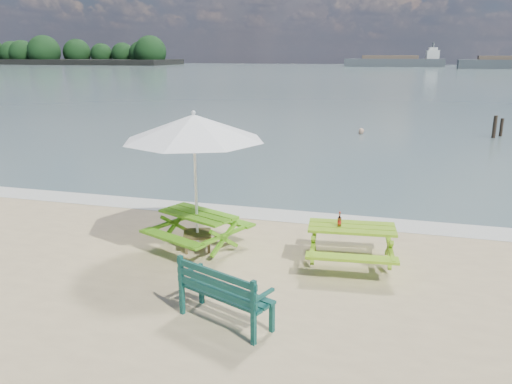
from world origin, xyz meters
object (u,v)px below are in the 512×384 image
(patio_umbrella, at_px, (194,127))
(side_table, at_px, (198,240))
(picnic_table_left, at_px, (199,231))
(swimmer, at_px, (360,144))
(picnic_table_right, at_px, (351,246))
(park_bench, at_px, (226,305))
(beer_bottle, at_px, (339,222))

(patio_umbrella, bearing_deg, side_table, 0.00)
(picnic_table_left, xyz_separation_m, patio_umbrella, (-0.00, -0.06, 2.04))
(picnic_table_left, bearing_deg, swimmer, 82.07)
(picnic_table_right, bearing_deg, swimmer, 92.96)
(picnic_table_left, bearing_deg, patio_umbrella, -92.72)
(swimmer, bearing_deg, park_bench, -92.37)
(swimmer, bearing_deg, beer_bottle, -87.86)
(picnic_table_right, distance_m, park_bench, 2.95)
(picnic_table_left, distance_m, picnic_table_right, 2.94)
(picnic_table_left, xyz_separation_m, park_bench, (1.40, -2.52, -0.08))
(swimmer, bearing_deg, picnic_table_right, -87.04)
(beer_bottle, bearing_deg, swimmer, 92.14)
(park_bench, xyz_separation_m, swimmer, (0.74, 17.92, -0.78))
(patio_umbrella, distance_m, swimmer, 15.87)
(picnic_table_left, relative_size, swimmer, 1.37)
(picnic_table_right, height_order, patio_umbrella, patio_umbrella)
(beer_bottle, bearing_deg, park_bench, -118.20)
(beer_bottle, xyz_separation_m, swimmer, (-0.58, 15.46, -1.32))
(patio_umbrella, bearing_deg, swimmer, 82.09)
(side_table, distance_m, beer_bottle, 2.80)
(picnic_table_left, xyz_separation_m, side_table, (-0.00, -0.06, -0.17))
(picnic_table_right, relative_size, beer_bottle, 6.96)
(park_bench, xyz_separation_m, beer_bottle, (1.32, 2.46, 0.55))
(picnic_table_left, relative_size, beer_bottle, 8.13)
(picnic_table_left, xyz_separation_m, beer_bottle, (2.72, -0.07, 0.47))
(picnic_table_right, height_order, side_table, picnic_table_right)
(picnic_table_right, relative_size, swimmer, 1.18)
(swimmer, bearing_deg, picnic_table_left, -97.93)
(patio_umbrella, height_order, swimmer, patio_umbrella)
(swimmer, bearing_deg, patio_umbrella, -97.91)
(park_bench, bearing_deg, patio_umbrella, 119.74)
(picnic_table_left, relative_size, patio_umbrella, 0.62)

